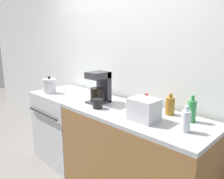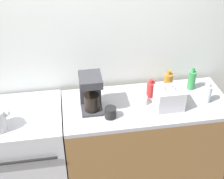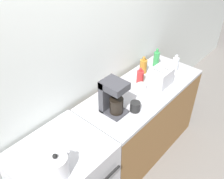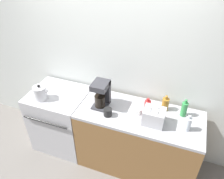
% 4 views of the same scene
% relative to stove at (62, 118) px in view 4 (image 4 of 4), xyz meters
% --- Properties ---
extents(ground_plane, '(12.00, 12.00, 0.00)m').
position_rel_stove_xyz_m(ground_plane, '(0.61, -0.34, -0.48)').
color(ground_plane, slate).
extents(wall_back, '(8.00, 0.05, 2.60)m').
position_rel_stove_xyz_m(wall_back, '(0.61, 0.39, 0.82)').
color(wall_back, silver).
rests_on(wall_back, ground_plane).
extents(stove, '(0.77, 0.71, 0.94)m').
position_rel_stove_xyz_m(stove, '(0.00, 0.00, 0.00)').
color(stove, '#B7B7BC').
rests_on(stove, ground_plane).
extents(counter_block, '(1.53, 0.66, 0.94)m').
position_rel_stove_xyz_m(counter_block, '(1.16, -0.01, -0.01)').
color(counter_block, brown).
rests_on(counter_block, ground_plane).
extents(kettle, '(0.22, 0.17, 0.22)m').
position_rel_stove_xyz_m(kettle, '(-0.14, -0.16, 0.55)').
color(kettle, silver).
rests_on(kettle, stove).
extents(toaster, '(0.24, 0.20, 0.19)m').
position_rel_stove_xyz_m(toaster, '(1.34, -0.10, 0.55)').
color(toaster, '#BCBCC1').
rests_on(toaster, counter_block).
extents(coffee_maker, '(0.19, 0.23, 0.34)m').
position_rel_stove_xyz_m(coffee_maker, '(0.65, 0.00, 0.64)').
color(coffee_maker, '#333338').
rests_on(coffee_maker, counter_block).
extents(bottle_red, '(0.08, 0.08, 0.18)m').
position_rel_stove_xyz_m(bottle_red, '(1.22, 0.09, 0.53)').
color(bottle_red, '#B72828').
rests_on(bottle_red, counter_block).
extents(bottle_clear, '(0.07, 0.07, 0.20)m').
position_rel_stove_xyz_m(bottle_clear, '(1.71, -0.07, 0.54)').
color(bottle_clear, silver).
rests_on(bottle_clear, counter_block).
extents(bottle_amber, '(0.09, 0.09, 0.20)m').
position_rel_stove_xyz_m(bottle_amber, '(1.42, 0.19, 0.54)').
color(bottle_amber, '#9E6B23').
rests_on(bottle_amber, counter_block).
extents(bottle_green, '(0.07, 0.07, 0.23)m').
position_rel_stove_xyz_m(bottle_green, '(1.65, 0.15, 0.55)').
color(bottle_green, '#338C47').
rests_on(bottle_green, counter_block).
extents(cup_black, '(0.10, 0.10, 0.10)m').
position_rel_stove_xyz_m(cup_black, '(0.80, -0.16, 0.51)').
color(cup_black, black).
rests_on(cup_black, counter_block).
extents(cup_white, '(0.10, 0.10, 0.08)m').
position_rel_stove_xyz_m(cup_white, '(1.11, -0.01, 0.50)').
color(cup_white, white).
rests_on(cup_white, counter_block).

